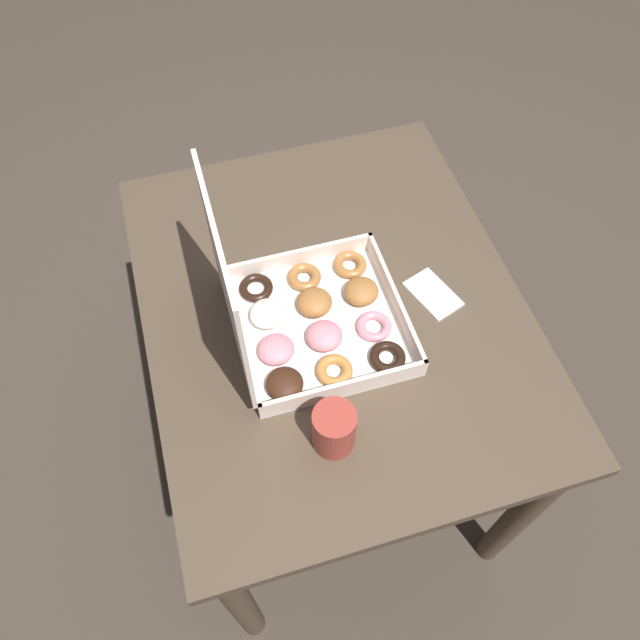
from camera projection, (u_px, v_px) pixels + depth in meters
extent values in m
plane|color=#42382D|center=(329.00, 443.00, 1.85)|extent=(8.00, 8.00, 0.00)
cube|color=#4C3D2D|center=(333.00, 309.00, 1.24)|extent=(0.92, 0.74, 0.03)
cylinder|color=#4C3D2D|center=(522.00, 513.00, 1.39)|extent=(0.06, 0.06, 0.70)
cylinder|color=#4C3D2D|center=(395.00, 241.00, 1.81)|extent=(0.06, 0.06, 0.70)
cylinder|color=#4C3D2D|center=(239.00, 601.00, 1.29)|extent=(0.06, 0.06, 0.70)
cylinder|color=#4C3D2D|center=(176.00, 292.00, 1.71)|extent=(0.06, 0.06, 0.70)
cube|color=white|center=(320.00, 325.00, 1.20)|extent=(0.32, 0.31, 0.01)
cube|color=silver|center=(395.00, 300.00, 1.20)|extent=(0.32, 0.01, 0.04)
cube|color=silver|center=(242.00, 338.00, 1.16)|extent=(0.32, 0.01, 0.04)
cube|color=silver|center=(344.00, 388.00, 1.10)|extent=(0.01, 0.31, 0.04)
cube|color=silver|center=(299.00, 257.00, 1.26)|extent=(0.01, 0.31, 0.04)
cube|color=silver|center=(226.00, 284.00, 1.01)|extent=(0.32, 0.01, 0.30)
torus|color=black|center=(387.00, 357.00, 1.15)|extent=(0.07, 0.07, 0.02)
torus|color=pink|center=(374.00, 326.00, 1.19)|extent=(0.07, 0.07, 0.02)
ellipsoid|color=#9E6633|center=(362.00, 292.00, 1.22)|extent=(0.07, 0.07, 0.04)
torus|color=#9E6633|center=(350.00, 265.00, 1.27)|extent=(0.07, 0.07, 0.02)
torus|color=#B77A38|center=(334.00, 371.00, 1.13)|extent=(0.07, 0.07, 0.02)
ellipsoid|color=pink|center=(325.00, 336.00, 1.16)|extent=(0.07, 0.07, 0.04)
ellipsoid|color=#9E6633|center=(315.00, 303.00, 1.20)|extent=(0.07, 0.07, 0.04)
torus|color=#9E6633|center=(304.00, 277.00, 1.25)|extent=(0.07, 0.07, 0.02)
ellipsoid|color=#381E11|center=(285.00, 384.00, 1.11)|extent=(0.07, 0.07, 0.03)
ellipsoid|color=pink|center=(276.00, 349.00, 1.15)|extent=(0.07, 0.07, 0.03)
ellipsoid|color=white|center=(267.00, 315.00, 1.19)|extent=(0.07, 0.07, 0.04)
torus|color=black|center=(256.00, 288.00, 1.24)|extent=(0.07, 0.07, 0.02)
cylinder|color=#A3382D|center=(334.00, 429.00, 1.04)|extent=(0.07, 0.07, 0.10)
cylinder|color=black|center=(334.00, 418.00, 1.00)|extent=(0.06, 0.06, 0.01)
cube|color=white|center=(433.00, 294.00, 1.24)|extent=(0.13, 0.10, 0.01)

